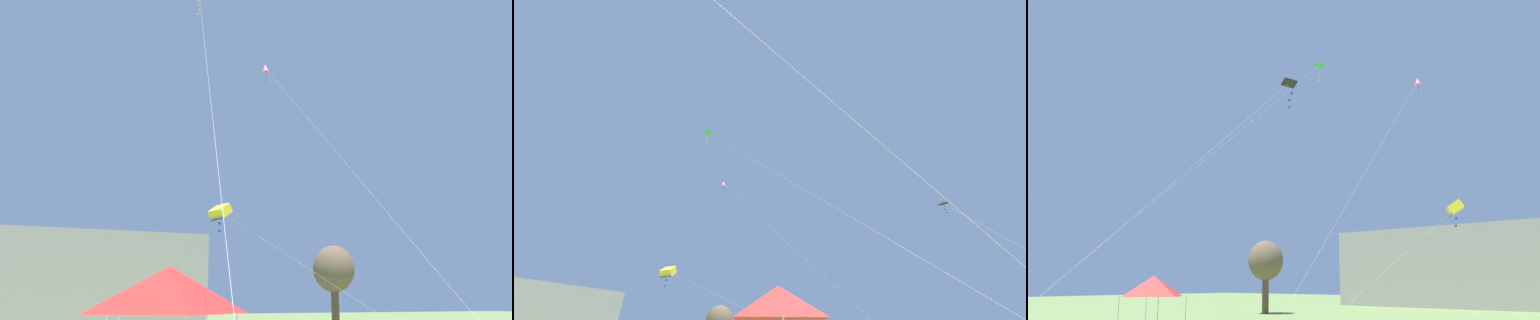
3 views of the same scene
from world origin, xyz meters
TOP-DOWN VIEW (x-y plane):
  - distant_building at (-8.96, 62.21)m, footprint 35.44×11.77m
  - tree_far_left at (16.99, 39.33)m, footprint 4.13×4.13m
  - festival_tent at (-5.94, 7.40)m, footprint 2.97×2.97m
  - kite_yellow_box_1 at (2.59, 31.25)m, footprint 2.72×25.63m
  - kite_pink_diamond_3 at (3.42, 23.76)m, footprint 1.08×19.06m

SIDE VIEW (x-z plane):
  - festival_tent at x=-5.94m, z-range 1.33..5.17m
  - distant_building at x=-8.96m, z-range 0.00..11.11m
  - tree_far_left at x=16.99m, z-range 1.75..10.09m
  - kite_yellow_box_1 at x=2.59m, z-range 4.43..14.71m
  - kite_pink_diamond_3 at x=3.42m, z-range 9.02..27.89m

